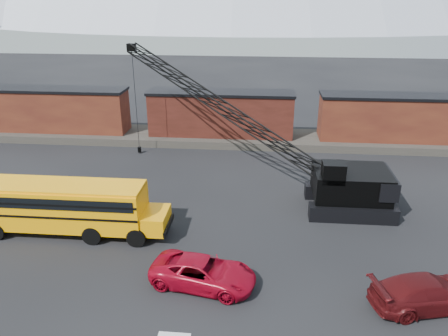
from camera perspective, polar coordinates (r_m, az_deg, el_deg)
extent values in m
plane|color=black|center=(22.88, -5.90, -14.47)|extent=(160.00, 160.00, 0.00)
cube|color=#4C463E|center=(42.27, -0.40, 3.98)|extent=(120.00, 5.00, 0.70)
cube|color=#431913|center=(45.94, -20.85, 7.08)|extent=(13.50, 2.90, 4.00)
cube|color=black|center=(45.50, -21.20, 9.56)|extent=(13.70, 3.10, 0.25)
cube|color=black|center=(48.33, -25.08, 5.02)|extent=(2.20, 2.40, 0.60)
cube|color=black|center=(44.74, -15.68, 5.06)|extent=(2.20, 2.40, 0.60)
cube|color=#4D1D15|center=(41.59, -0.40, 7.06)|extent=(13.50, 2.90, 4.00)
cube|color=black|center=(41.09, -0.41, 9.82)|extent=(13.70, 3.10, 0.25)
cube|color=black|center=(42.66, -6.04, 4.95)|extent=(2.20, 2.40, 0.60)
cube|color=black|center=(41.89, 5.35, 4.65)|extent=(2.20, 2.40, 0.60)
cube|color=#431913|center=(43.13, 21.39, 6.07)|extent=(13.50, 2.90, 4.00)
cube|color=black|center=(42.66, 21.78, 8.71)|extent=(13.70, 3.10, 0.25)
cube|color=black|center=(42.62, 15.64, 4.21)|extent=(2.20, 2.40, 0.60)
cube|color=black|center=(44.94, 26.23, 3.63)|extent=(2.20, 2.40, 0.60)
cube|color=#FFA205|center=(27.66, -20.55, -4.60)|extent=(10.00, 2.50, 2.50)
cube|color=#FFA205|center=(26.12, -9.10, -6.72)|extent=(1.60, 2.30, 1.10)
cube|color=#FFA205|center=(27.13, -20.92, -2.14)|extent=(10.00, 2.30, 0.18)
cube|color=black|center=(26.36, -21.88, -4.45)|extent=(9.60, 0.05, 0.65)
cube|color=black|center=(28.39, -19.71, -2.20)|extent=(9.60, 0.05, 0.65)
cube|color=black|center=(26.08, -7.23, -7.41)|extent=(0.15, 2.45, 0.35)
cylinder|color=black|center=(30.75, -25.45, -5.25)|extent=(1.10, 0.35, 1.10)
cylinder|color=black|center=(26.46, -16.86, -8.44)|extent=(1.10, 0.35, 1.10)
cylinder|color=black|center=(28.31, -15.21, -6.11)|extent=(1.10, 0.35, 1.10)
cylinder|color=black|center=(25.64, -11.39, -8.91)|extent=(1.10, 0.35, 1.10)
cylinder|color=black|center=(27.55, -10.09, -6.46)|extent=(1.10, 0.35, 1.10)
imported|color=#A8081E|center=(22.13, -2.71, -13.47)|extent=(5.57, 3.35, 1.45)
imported|color=#4A0D0F|center=(22.80, 25.07, -14.53)|extent=(5.71, 3.44, 1.55)
cube|color=black|center=(28.95, 16.47, -5.71)|extent=(5.50, 1.00, 1.00)
cube|color=black|center=(31.76, 15.46, -3.01)|extent=(5.50, 1.00, 1.00)
cube|color=black|center=(29.76, 16.22, -1.89)|extent=(4.80, 3.60, 1.80)
cube|color=black|center=(30.15, 19.99, -1.64)|extent=(1.20, 3.80, 1.20)
cube|color=black|center=(27.96, 14.09, -0.57)|extent=(1.40, 1.20, 1.30)
cube|color=black|center=(27.46, 14.25, -1.01)|extent=(1.20, 0.06, 0.90)
cube|color=black|center=(37.78, -12.00, 15.17)|extent=(0.70, 0.50, 0.60)
cylinder|color=black|center=(38.60, -11.45, 8.36)|extent=(0.04, 0.04, 8.95)
cube|color=black|center=(39.82, -10.98, 2.39)|extent=(0.25, 0.25, 0.50)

